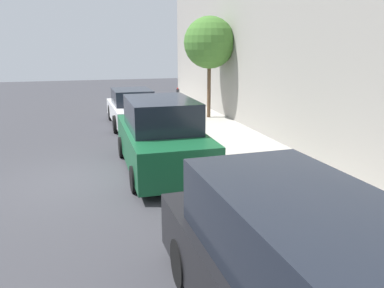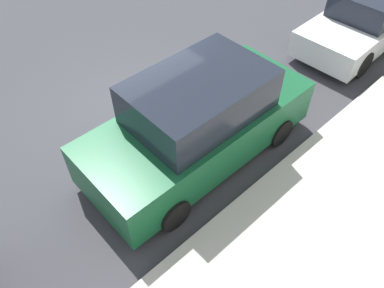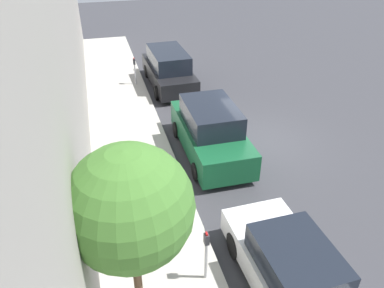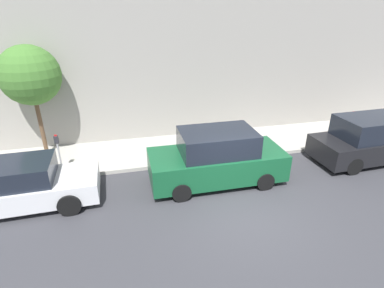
% 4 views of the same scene
% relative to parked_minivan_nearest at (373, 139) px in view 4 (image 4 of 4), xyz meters
% --- Properties ---
extents(ground_plane, '(60.00, 60.00, 0.00)m').
position_rel_parked_minivan_nearest_xyz_m(ground_plane, '(-2.25, 6.53, -0.92)').
color(ground_plane, '#38383D').
extents(sidewalk, '(2.96, 32.00, 0.15)m').
position_rel_parked_minivan_nearest_xyz_m(sidewalk, '(2.73, 6.53, -0.85)').
color(sidewalk, '#B2ADA3').
rests_on(sidewalk, ground_plane).
extents(parked_minivan_nearest, '(2.04, 4.95, 1.90)m').
position_rel_parked_minivan_nearest_xyz_m(parked_minivan_nearest, '(0.00, 0.00, 0.00)').
color(parked_minivan_nearest, black).
rests_on(parked_minivan_nearest, ground_plane).
extents(parked_suv_second, '(2.08, 4.81, 1.98)m').
position_rel_parked_minivan_nearest_xyz_m(parked_suv_second, '(-0.15, 6.76, 0.01)').
color(parked_suv_second, '#14512D').
rests_on(parked_suv_second, ground_plane).
extents(parked_sedan_third, '(1.92, 4.55, 1.54)m').
position_rel_parked_minivan_nearest_xyz_m(parked_sedan_third, '(-0.14, 13.15, -0.20)').
color(parked_sedan_third, silver).
rests_on(parked_sedan_third, ground_plane).
extents(parking_meter_near, '(0.11, 0.15, 1.41)m').
position_rel_parked_minivan_nearest_xyz_m(parking_meter_near, '(1.70, -0.34, 0.09)').
color(parking_meter_near, '#ADADB2').
rests_on(parking_meter_near, sidewalk).
extents(parking_meter_far, '(0.11, 0.15, 1.49)m').
position_rel_parked_minivan_nearest_xyz_m(parking_meter_far, '(1.70, 12.33, 0.14)').
color(parking_meter_far, '#ADADB2').
rests_on(parking_meter_far, sidewalk).
extents(street_tree, '(2.28, 2.28, 4.49)m').
position_rel_parked_minivan_nearest_xyz_m(street_tree, '(3.37, 13.18, 2.57)').
color(street_tree, brown).
rests_on(street_tree, sidewalk).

